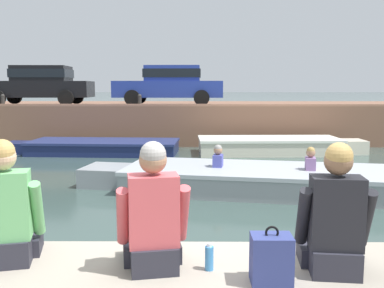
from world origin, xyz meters
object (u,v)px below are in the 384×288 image
Objects in this scene: boat_moored_central_cream at (275,146)px; bottle_drink at (209,258)px; mooring_bollard_mid at (140,100)px; backpack_on_ledge at (271,259)px; boat_moored_west_navy at (98,147)px; person_seated_left at (7,215)px; car_leftmost_black at (40,84)px; motorboat_passing at (244,179)px; car_left_inner_blue at (170,83)px; person_seated_middle at (334,223)px; person_seated_right at (153,220)px; mooring_bollard_west at (3,100)px.

bottle_drink reaches higher than boat_moored_central_cream.
mooring_bollard_mid is 1.09× the size of backpack_on_ledge.
person_seated_left is at bearing -80.43° from boat_moored_west_navy.
car_leftmost_black is at bearing 164.03° from mooring_bollard_mid.
motorboat_passing is at bearing -65.80° from mooring_bollard_mid.
car_leftmost_black reaches higher than mooring_bollard_mid.
car_left_inner_blue is at bearing 141.57° from boat_moored_central_cream.
person_seated_middle reaches higher than bottle_drink.
bottle_drink is (6.35, -14.22, -1.41)m from car_leftmost_black.
boat_moored_west_navy is at bearing 111.01° from person_seated_middle.
person_seated_right reaches higher than motorboat_passing.
car_left_inner_blue is at bearing 96.09° from backpack_on_ledge.
motorboat_passing is (4.36, -5.19, 0.03)m from boat_moored_west_navy.
mooring_bollard_west is 14.98m from bottle_drink.
person_seated_right reaches higher than backpack_on_ledge.
person_seated_left is 1.00× the size of person_seated_right.
person_seated_left is (-0.43, -14.07, -1.13)m from car_left_inner_blue.
mooring_bollard_mid is at bearing 55.92° from boat_moored_west_navy.
car_left_inner_blue is 6.37m from mooring_bollard_west.
mooring_bollard_west reaches higher than person_seated_middle.
car_leftmost_black is 4.36m from mooring_bollard_mid.
mooring_bollard_west is 15.35m from backpack_on_ledge.
car_leftmost_black is 9.55× the size of mooring_bollard_mid.
mooring_bollard_west is at bearing 155.39° from boat_moored_west_navy.
mooring_bollard_mid is at bearing 101.20° from backpack_on_ledge.
motorboat_passing is 15.43× the size of mooring_bollard_mid.
motorboat_passing is 6.13m from person_seated_middle.
boat_moored_west_navy is 29.10× the size of bottle_drink.
person_seated_middle reaches higher than boat_moored_central_cream.
backpack_on_ledge is at bearing -78.80° from mooring_bollard_mid.
motorboat_passing is 1.60× the size of car_left_inner_blue.
bottle_drink is at bearing -5.28° from person_seated_left.
mooring_bollard_west is 2.18× the size of bottle_drink.
car_left_inner_blue is at bearing 52.40° from boat_moored_west_navy.
car_left_inner_blue is at bearing 104.15° from motorboat_passing.
car_left_inner_blue reaches higher than motorboat_passing.
boat_moored_central_cream is 5.32m from mooring_bollard_mid.
car_leftmost_black reaches higher than person_seated_left.
bottle_drink is at bearing -98.88° from motorboat_passing.
car_leftmost_black is at bearing 50.16° from mooring_bollard_west.
mooring_bollard_mid is (1.22, 1.80, 1.54)m from boat_moored_west_navy.
mooring_bollard_mid is at bearing 159.85° from boat_moored_central_cream.
person_seated_middle is at bearing -2.10° from person_seated_right.
mooring_bollard_mid reaches higher than person_seated_left.
mooring_bollard_mid is (-4.79, 1.76, 1.50)m from boat_moored_central_cream.
bottle_drink is at bearing -60.59° from mooring_bollard_west.
boat_moored_central_cream is 13.81× the size of backpack_on_ledge.
boat_moored_central_cream is at bearing 81.51° from person_seated_middle.
motorboat_passing is at bearing -49.99° from boat_moored_west_navy.
person_seated_middle is 0.95m from bottle_drink.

